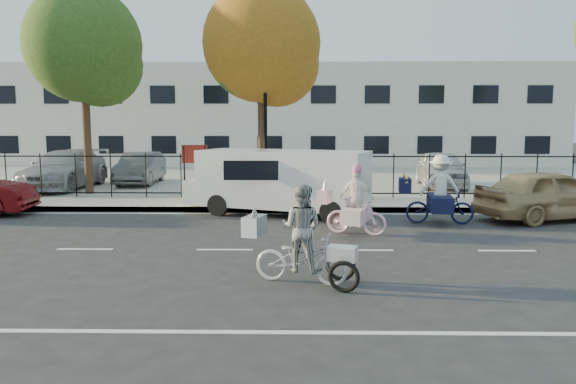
{
  "coord_description": "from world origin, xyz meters",
  "views": [
    {
      "loc": [
        1.54,
        -11.69,
        2.74
      ],
      "look_at": [
        1.33,
        1.2,
        1.1
      ],
      "focal_mm": 35.0,
      "sensor_mm": 36.0,
      "label": 1
    }
  ],
  "objects_px": {
    "bull_bike": "(439,196)",
    "lot_car_c": "(140,168)",
    "gold_sedan": "(550,195)",
    "lot_car_a": "(64,169)",
    "white_van": "(280,180)",
    "lot_car_d": "(441,169)",
    "lamppost": "(265,109)",
    "zebra_trike": "(302,245)",
    "unicorn_bike": "(355,209)"
  },
  "relations": [
    {
      "from": "bull_bike",
      "to": "gold_sedan",
      "type": "xyz_separation_m",
      "value": [
        3.21,
        0.62,
        -0.03
      ]
    },
    {
      "from": "zebra_trike",
      "to": "unicorn_bike",
      "type": "distance_m",
      "value": 4.32
    },
    {
      "from": "white_van",
      "to": "gold_sedan",
      "type": "relative_size",
      "value": 1.37
    },
    {
      "from": "unicorn_bike",
      "to": "lot_car_d",
      "type": "distance_m",
      "value": 9.84
    },
    {
      "from": "lot_car_a",
      "to": "lot_car_c",
      "type": "xyz_separation_m",
      "value": [
        2.52,
        1.54,
        -0.08
      ]
    },
    {
      "from": "lamppost",
      "to": "lot_car_c",
      "type": "height_order",
      "value": "lamppost"
    },
    {
      "from": "lot_car_c",
      "to": "lot_car_d",
      "type": "bearing_deg",
      "value": -5.7
    },
    {
      "from": "unicorn_bike",
      "to": "gold_sedan",
      "type": "height_order",
      "value": "unicorn_bike"
    },
    {
      "from": "unicorn_bike",
      "to": "gold_sedan",
      "type": "distance_m",
      "value": 5.98
    },
    {
      "from": "lamppost",
      "to": "lot_car_c",
      "type": "bearing_deg",
      "value": 140.16
    },
    {
      "from": "white_van",
      "to": "lamppost",
      "type": "bearing_deg",
      "value": 123.24
    },
    {
      "from": "unicorn_bike",
      "to": "lamppost",
      "type": "bearing_deg",
      "value": 46.34
    },
    {
      "from": "bull_bike",
      "to": "lot_car_c",
      "type": "distance_m",
      "value": 13.13
    },
    {
      "from": "lamppost",
      "to": "unicorn_bike",
      "type": "bearing_deg",
      "value": -64.42
    },
    {
      "from": "zebra_trike",
      "to": "bull_bike",
      "type": "distance_m",
      "value": 6.72
    },
    {
      "from": "lamppost",
      "to": "white_van",
      "type": "bearing_deg",
      "value": -76.82
    },
    {
      "from": "lamppost",
      "to": "zebra_trike",
      "type": "xyz_separation_m",
      "value": [
        1.12,
        -9.23,
        -2.46
      ]
    },
    {
      "from": "bull_bike",
      "to": "white_van",
      "type": "relative_size",
      "value": 0.35
    },
    {
      "from": "lot_car_d",
      "to": "bull_bike",
      "type": "bearing_deg",
      "value": -98.74
    },
    {
      "from": "lot_car_a",
      "to": "zebra_trike",
      "type": "bearing_deg",
      "value": -51.31
    },
    {
      "from": "bull_bike",
      "to": "lot_car_a",
      "type": "height_order",
      "value": "bull_bike"
    },
    {
      "from": "lot_car_c",
      "to": "gold_sedan",
      "type": "bearing_deg",
      "value": -31.13
    },
    {
      "from": "unicorn_bike",
      "to": "lot_car_c",
      "type": "relative_size",
      "value": 0.44
    },
    {
      "from": "bull_bike",
      "to": "lot_car_a",
      "type": "xyz_separation_m",
      "value": [
        -12.81,
        6.62,
        0.14
      ]
    },
    {
      "from": "lamppost",
      "to": "lot_car_d",
      "type": "xyz_separation_m",
      "value": [
        6.74,
        3.74,
        -2.25
      ]
    },
    {
      "from": "bull_bike",
      "to": "gold_sedan",
      "type": "bearing_deg",
      "value": -72.07
    },
    {
      "from": "zebra_trike",
      "to": "lot_car_d",
      "type": "height_order",
      "value": "zebra_trike"
    },
    {
      "from": "bull_bike",
      "to": "unicorn_bike",
      "type": "bearing_deg",
      "value": 129.08
    },
    {
      "from": "bull_bike",
      "to": "gold_sedan",
      "type": "relative_size",
      "value": 0.48
    },
    {
      "from": "white_van",
      "to": "lot_car_c",
      "type": "distance_m",
      "value": 9.1
    },
    {
      "from": "bull_bike",
      "to": "lot_car_c",
      "type": "xyz_separation_m",
      "value": [
        -10.28,
        8.17,
        0.06
      ]
    },
    {
      "from": "lamppost",
      "to": "lot_car_a",
      "type": "bearing_deg",
      "value": 159.35
    },
    {
      "from": "zebra_trike",
      "to": "lot_car_d",
      "type": "xyz_separation_m",
      "value": [
        5.62,
        12.97,
        0.21
      ]
    },
    {
      "from": "bull_bike",
      "to": "white_van",
      "type": "distance_m",
      "value": 4.5
    },
    {
      "from": "bull_bike",
      "to": "gold_sedan",
      "type": "height_order",
      "value": "bull_bike"
    },
    {
      "from": "unicorn_bike",
      "to": "bull_bike",
      "type": "xyz_separation_m",
      "value": [
        2.38,
        1.49,
        0.11
      ]
    },
    {
      "from": "white_van",
      "to": "lot_car_a",
      "type": "xyz_separation_m",
      "value": [
        -8.51,
        5.31,
        -0.16
      ]
    },
    {
      "from": "gold_sedan",
      "to": "lot_car_c",
      "type": "height_order",
      "value": "lot_car_c"
    },
    {
      "from": "white_van",
      "to": "unicorn_bike",
      "type": "bearing_deg",
      "value": -35.78
    },
    {
      "from": "bull_bike",
      "to": "lot_car_c",
      "type": "height_order",
      "value": "bull_bike"
    },
    {
      "from": "lot_car_a",
      "to": "lamppost",
      "type": "bearing_deg",
      "value": -18.6
    },
    {
      "from": "zebra_trike",
      "to": "bull_bike",
      "type": "xyz_separation_m",
      "value": [
        3.71,
        5.61,
        0.09
      ]
    },
    {
      "from": "unicorn_bike",
      "to": "white_van",
      "type": "distance_m",
      "value": 3.42
    },
    {
      "from": "white_van",
      "to": "lot_car_d",
      "type": "bearing_deg",
      "value": 64.29
    },
    {
      "from": "white_van",
      "to": "bull_bike",
      "type": "bearing_deg",
      "value": 2.98
    },
    {
      "from": "unicorn_bike",
      "to": "lot_car_a",
      "type": "distance_m",
      "value": 13.21
    },
    {
      "from": "gold_sedan",
      "to": "lot_car_d",
      "type": "height_order",
      "value": "lot_car_d"
    },
    {
      "from": "lot_car_d",
      "to": "white_van",
      "type": "bearing_deg",
      "value": -129.94
    },
    {
      "from": "gold_sedan",
      "to": "lot_car_a",
      "type": "xyz_separation_m",
      "value": [
        -16.01,
        6.01,
        0.16
      ]
    },
    {
      "from": "lamppost",
      "to": "unicorn_bike",
      "type": "height_order",
      "value": "lamppost"
    }
  ]
}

